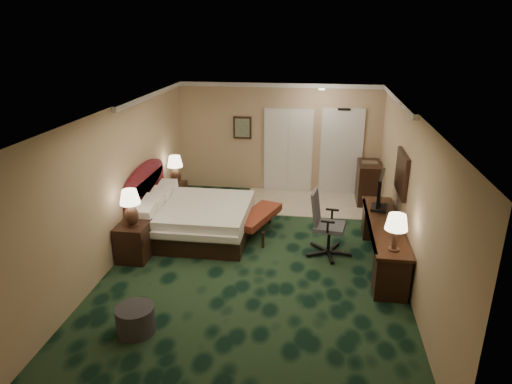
# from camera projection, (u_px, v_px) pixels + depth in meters

# --- Properties ---
(floor) EXTENTS (5.00, 7.50, 0.00)m
(floor) POSITION_uv_depth(u_px,v_px,m) (258.00, 259.00, 8.28)
(floor) COLOR black
(floor) RESTS_ON ground
(ceiling) EXTENTS (5.00, 7.50, 0.00)m
(ceiling) POSITION_uv_depth(u_px,v_px,m) (258.00, 110.00, 7.35)
(ceiling) COLOR white
(ceiling) RESTS_ON wall_back
(wall_back) EXTENTS (5.00, 0.00, 2.70)m
(wall_back) POSITION_uv_depth(u_px,v_px,m) (278.00, 138.00, 11.30)
(wall_back) COLOR tan
(wall_back) RESTS_ON ground
(wall_front) EXTENTS (5.00, 0.00, 2.70)m
(wall_front) POSITION_uv_depth(u_px,v_px,m) (205.00, 322.00, 4.33)
(wall_front) COLOR tan
(wall_front) RESTS_ON ground
(wall_left) EXTENTS (0.00, 7.50, 2.70)m
(wall_left) POSITION_uv_depth(u_px,v_px,m) (120.00, 183.00, 8.14)
(wall_left) COLOR tan
(wall_left) RESTS_ON ground
(wall_right) EXTENTS (0.00, 7.50, 2.70)m
(wall_right) POSITION_uv_depth(u_px,v_px,m) (409.00, 196.00, 7.49)
(wall_right) COLOR tan
(wall_right) RESTS_ON ground
(crown_molding) EXTENTS (5.00, 7.50, 0.10)m
(crown_molding) POSITION_uv_depth(u_px,v_px,m) (258.00, 114.00, 7.36)
(crown_molding) COLOR silver
(crown_molding) RESTS_ON wall_back
(tile_patch) EXTENTS (3.20, 1.70, 0.01)m
(tile_patch) POSITION_uv_depth(u_px,v_px,m) (312.00, 203.00, 10.85)
(tile_patch) COLOR beige
(tile_patch) RESTS_ON ground
(headboard) EXTENTS (0.12, 2.00, 1.40)m
(headboard) POSITION_uv_depth(u_px,v_px,m) (146.00, 197.00, 9.28)
(headboard) COLOR #480910
(headboard) RESTS_ON ground
(entry_door) EXTENTS (1.02, 0.06, 2.18)m
(entry_door) POSITION_uv_depth(u_px,v_px,m) (341.00, 153.00, 11.17)
(entry_door) COLOR silver
(entry_door) RESTS_ON ground
(closet_doors) EXTENTS (1.20, 0.06, 2.10)m
(closet_doors) POSITION_uv_depth(u_px,v_px,m) (288.00, 151.00, 11.33)
(closet_doors) COLOR silver
(closet_doors) RESTS_ON ground
(wall_art) EXTENTS (0.45, 0.06, 0.55)m
(wall_art) POSITION_uv_depth(u_px,v_px,m) (242.00, 128.00, 11.29)
(wall_art) COLOR #466157
(wall_art) RESTS_ON wall_back
(wall_mirror) EXTENTS (0.05, 0.95, 0.75)m
(wall_mirror) POSITION_uv_depth(u_px,v_px,m) (402.00, 174.00, 7.98)
(wall_mirror) COLOR white
(wall_mirror) RESTS_ON wall_right
(bed) EXTENTS (2.10, 1.94, 0.66)m
(bed) POSITION_uv_depth(u_px,v_px,m) (197.00, 220.00, 9.10)
(bed) COLOR white
(bed) RESTS_ON ground
(nightstand_near) EXTENTS (0.53, 0.61, 0.67)m
(nightstand_near) POSITION_uv_depth(u_px,v_px,m) (134.00, 242.00, 8.19)
(nightstand_near) COLOR black
(nightstand_near) RESTS_ON ground
(nightstand_far) EXTENTS (0.42, 0.49, 0.53)m
(nightstand_far) POSITION_uv_depth(u_px,v_px,m) (176.00, 194.00, 10.72)
(nightstand_far) COLOR black
(nightstand_far) RESTS_ON ground
(lamp_near) EXTENTS (0.45, 0.45, 0.67)m
(lamp_near) POSITION_uv_depth(u_px,v_px,m) (131.00, 208.00, 7.92)
(lamp_near) COLOR black
(lamp_near) RESTS_ON nightstand_near
(lamp_far) EXTENTS (0.42, 0.42, 0.66)m
(lamp_far) POSITION_uv_depth(u_px,v_px,m) (175.00, 170.00, 10.47)
(lamp_far) COLOR black
(lamp_far) RESTS_ON nightstand_far
(bed_bench) EXTENTS (0.90, 1.45, 0.47)m
(bed_bench) POSITION_uv_depth(u_px,v_px,m) (257.00, 223.00, 9.19)
(bed_bench) COLOR brown
(bed_bench) RESTS_ON ground
(ottoman) EXTENTS (0.67, 0.67, 0.38)m
(ottoman) POSITION_uv_depth(u_px,v_px,m) (136.00, 320.00, 6.26)
(ottoman) COLOR #2F2F35
(ottoman) RESTS_ON ground
(desk) EXTENTS (0.57, 2.63, 0.76)m
(desk) POSITION_uv_depth(u_px,v_px,m) (383.00, 243.00, 8.04)
(desk) COLOR black
(desk) RESTS_ON ground
(tv) EXTENTS (0.24, 0.87, 0.68)m
(tv) POSITION_uv_depth(u_px,v_px,m) (381.00, 192.00, 8.41)
(tv) COLOR black
(tv) RESTS_ON desk
(desk_lamp) EXTENTS (0.35, 0.35, 0.60)m
(desk_lamp) POSITION_uv_depth(u_px,v_px,m) (396.00, 232.00, 6.87)
(desk_lamp) COLOR black
(desk_lamp) RESTS_ON desk
(desk_chair) EXTENTS (0.79, 0.76, 1.21)m
(desk_chair) POSITION_uv_depth(u_px,v_px,m) (330.00, 224.00, 8.26)
(desk_chair) COLOR #414248
(desk_chair) RESTS_ON ground
(minibar) EXTENTS (0.51, 0.91, 0.96)m
(minibar) POSITION_uv_depth(u_px,v_px,m) (368.00, 183.00, 10.80)
(minibar) COLOR black
(minibar) RESTS_ON ground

